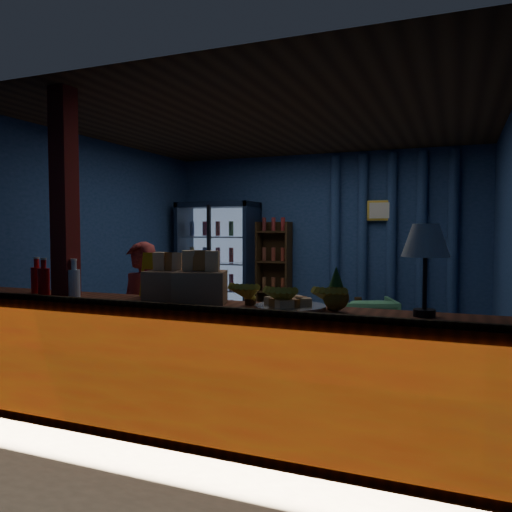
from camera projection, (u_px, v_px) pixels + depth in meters
The scene contains 19 objects.
ground at pixel (271, 366), 5.41m from camera, with size 4.60×4.60×0.00m, color #515154.
room_walls at pixel (271, 222), 5.33m from camera, with size 4.60×4.60×4.60m.
counter at pixel (180, 368), 3.62m from camera, with size 4.40×0.57×0.99m.
support_post at pixel (66, 252), 3.98m from camera, with size 0.16×0.16×2.60m, color maroon.
beverage_cooler at pixel (220, 265), 7.72m from camera, with size 1.20×0.62×1.90m.
bottle_shelf at pixel (275, 275), 7.54m from camera, with size 0.50×0.28×1.60m.
curtain_folds at pixel (391, 243), 6.95m from camera, with size 1.74×0.14×2.50m.
framed_picture at pixel (380, 210), 6.95m from camera, with size 0.36×0.04×0.28m.
shopkeeper at pixel (142, 320), 4.38m from camera, with size 0.50×0.33×1.38m, color maroon.
green_chair at pixel (367, 322), 6.31m from camera, with size 0.67×0.69×0.62m, color #51A269.
side_table at pixel (358, 323), 6.59m from camera, with size 0.63×0.53×0.59m.
yellow_sign at pixel (166, 275), 3.89m from camera, with size 0.44×0.10×0.35m.
soda_bottles at pixel (55, 280), 4.05m from camera, with size 0.56×0.17×0.30m.
snack_box_left at pixel (200, 285), 3.58m from camera, with size 0.44×0.40×0.38m.
snack_box_centre at pixel (169, 283), 3.79m from camera, with size 0.38×0.33×0.36m.
pastry_tray at pixel (290, 305), 3.33m from camera, with size 0.48×0.48×0.08m.
banana_bunches at pixel (287, 295), 3.33m from camera, with size 0.86×0.32×0.19m.
table_lamp at pixel (426, 244), 3.03m from camera, with size 0.29×0.29×0.57m.
pineapple at pixel (336, 294), 3.21m from camera, with size 0.17×0.17×0.29m.
Camera 1 is at (1.85, -5.02, 1.48)m, focal length 35.00 mm.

